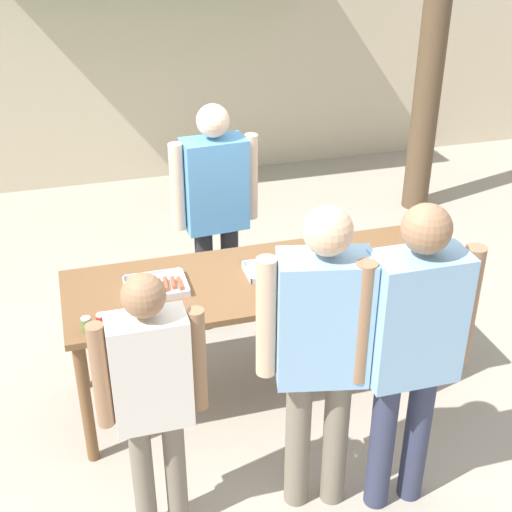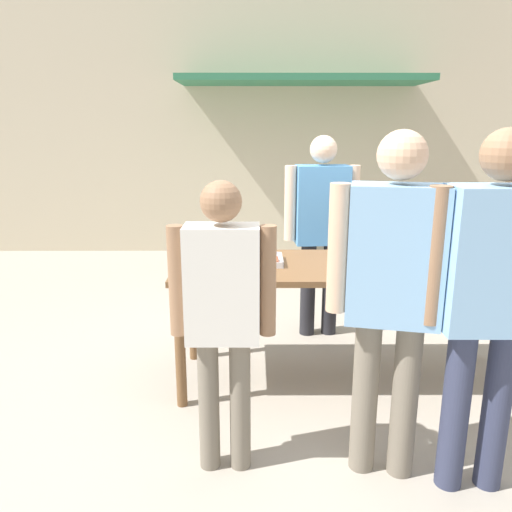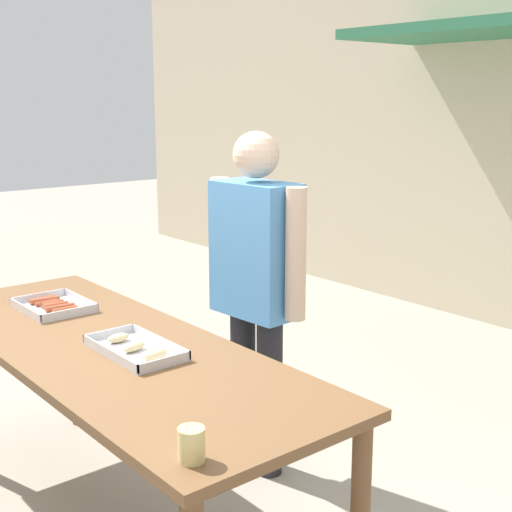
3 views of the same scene
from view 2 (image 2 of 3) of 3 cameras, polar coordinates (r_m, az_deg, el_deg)
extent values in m
plane|color=#A39989|center=(3.88, 9.51, -13.68)|extent=(24.00, 24.00, 0.00)
cube|color=beige|center=(7.40, 4.90, 17.90)|extent=(12.00, 0.12, 4.50)
cube|color=#2D704C|center=(6.86, 5.36, 19.40)|extent=(3.20, 1.00, 0.08)
cube|color=brown|center=(3.55, 10.10, -1.20)|extent=(2.37, 0.83, 0.04)
cylinder|color=brown|center=(3.35, -8.67, -10.23)|extent=(0.07, 0.07, 0.85)
cylinder|color=brown|center=(3.99, -7.25, -6.00)|extent=(0.07, 0.07, 0.85)
cylinder|color=brown|center=(4.34, 23.80, -5.49)|extent=(0.07, 0.07, 0.85)
cube|color=silver|center=(3.51, 0.00, -0.73)|extent=(0.37, 0.30, 0.01)
cube|color=silver|center=(3.37, 0.01, -1.02)|extent=(0.37, 0.01, 0.03)
cube|color=silver|center=(3.65, -0.01, 0.20)|extent=(0.37, 0.01, 0.03)
cube|color=silver|center=(3.51, -2.99, -0.39)|extent=(0.01, 0.30, 0.03)
cube|color=silver|center=(3.51, 2.98, -0.38)|extent=(0.01, 0.30, 0.03)
cylinder|color=#A34C2D|center=(3.51, -2.36, -0.48)|extent=(0.03, 0.14, 0.02)
cylinder|color=#A34C2D|center=(3.51, -1.73, -0.44)|extent=(0.04, 0.15, 0.03)
cylinder|color=#A34C2D|center=(3.50, -1.08, -0.52)|extent=(0.02, 0.11, 0.02)
cylinder|color=#A34C2D|center=(3.51, -0.29, -0.43)|extent=(0.04, 0.11, 0.03)
cylinder|color=#A34C2D|center=(3.51, 0.30, -0.40)|extent=(0.04, 0.12, 0.03)
cylinder|color=#A34C2D|center=(3.51, 1.02, -0.41)|extent=(0.04, 0.14, 0.03)
cylinder|color=#A34C2D|center=(3.52, 1.75, -0.41)|extent=(0.03, 0.12, 0.03)
cylinder|color=#A34C2D|center=(3.50, 2.40, -0.49)|extent=(0.03, 0.13, 0.03)
cube|color=silver|center=(3.61, 12.67, -0.69)|extent=(0.45, 0.24, 0.01)
cube|color=silver|center=(3.49, 13.10, -0.86)|extent=(0.45, 0.01, 0.03)
cube|color=silver|center=(3.71, 12.29, 0.11)|extent=(0.45, 0.01, 0.03)
cube|color=silver|center=(3.56, 9.21, -0.37)|extent=(0.01, 0.24, 0.03)
cube|color=silver|center=(3.66, 16.07, -0.35)|extent=(0.01, 0.24, 0.03)
ellipsoid|color=beige|center=(3.57, 10.53, -0.36)|extent=(0.05, 0.10, 0.04)
ellipsoid|color=beige|center=(3.59, 12.71, -0.37)|extent=(0.06, 0.11, 0.04)
ellipsoid|color=beige|center=(3.64, 14.78, -0.23)|extent=(0.08, 0.12, 0.05)
cylinder|color=#567A38|center=(3.21, -7.79, -1.71)|extent=(0.06, 0.06, 0.08)
cylinder|color=#B2B2B7|center=(3.20, -7.81, -0.96)|extent=(0.05, 0.05, 0.01)
cylinder|color=#B22319|center=(3.21, -6.29, -1.65)|extent=(0.06, 0.06, 0.08)
cylinder|color=#B2B2B7|center=(3.20, -6.31, -0.91)|extent=(0.05, 0.05, 0.01)
cylinder|color=#232328|center=(4.46, 5.94, -3.80)|extent=(0.13, 0.13, 0.84)
cylinder|color=#232328|center=(4.50, 8.44, -3.72)|extent=(0.13, 0.13, 0.84)
cube|color=#5193D1|center=(4.30, 7.52, 5.81)|extent=(0.46, 0.27, 0.67)
sphere|color=beige|center=(4.26, 7.73, 12.00)|extent=(0.23, 0.23, 0.23)
cylinder|color=beige|center=(4.25, 3.94, 6.03)|extent=(0.10, 0.10, 0.63)
cylinder|color=beige|center=(4.36, 11.02, 6.01)|extent=(0.10, 0.10, 0.63)
cylinder|color=#756B5B|center=(2.80, -1.82, -16.56)|extent=(0.11, 0.11, 0.76)
cylinder|color=#756B5B|center=(2.81, -5.41, -16.50)|extent=(0.11, 0.11, 0.76)
cube|color=silver|center=(2.52, -3.87, -3.21)|extent=(0.38, 0.21, 0.60)
sphere|color=#936B4C|center=(2.42, -4.04, 6.24)|extent=(0.20, 0.20, 0.20)
cylinder|color=#936B4C|center=(2.51, 1.37, -2.89)|extent=(0.08, 0.08, 0.57)
cylinder|color=#936B4C|center=(2.54, -9.04, -2.85)|extent=(0.08, 0.08, 0.57)
cylinder|color=#333851|center=(2.90, 25.74, -15.52)|extent=(0.14, 0.14, 0.87)
cylinder|color=#333851|center=(2.82, 21.83, -15.97)|extent=(0.14, 0.14, 0.87)
cube|color=#84B2DB|center=(2.57, 25.60, -0.42)|extent=(0.46, 0.25, 0.69)
sphere|color=#936B4C|center=(2.51, 26.83, 10.31)|extent=(0.24, 0.24, 0.24)
cylinder|color=#936B4C|center=(2.46, 19.77, -0.05)|extent=(0.10, 0.10, 0.66)
cylinder|color=#756B5B|center=(2.83, 16.63, -15.47)|extent=(0.14, 0.14, 0.87)
cylinder|color=#756B5B|center=(2.82, 12.35, -15.31)|extent=(0.14, 0.14, 0.87)
cube|color=#84B2DB|center=(2.53, 15.61, 0.11)|extent=(0.50, 0.34, 0.69)
sphere|color=#DBAD89|center=(2.46, 16.39, 11.01)|extent=(0.24, 0.24, 0.24)
cylinder|color=#DBAD89|center=(2.56, 21.84, 0.15)|extent=(0.10, 0.10, 0.65)
cylinder|color=#DBAD89|center=(2.52, 9.34, 0.82)|extent=(0.10, 0.10, 0.65)
camera|label=1|loc=(1.43, -147.84, 57.28)|focal=50.00mm
camera|label=3|loc=(3.82, 58.92, 8.97)|focal=50.00mm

